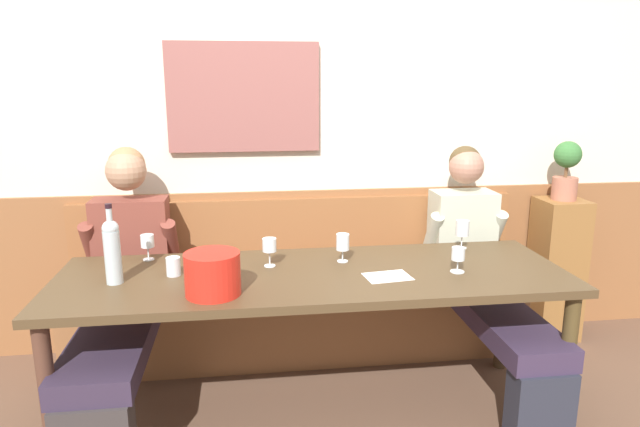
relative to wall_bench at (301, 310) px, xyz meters
name	(u,v)px	position (x,y,z in m)	size (l,w,h in m)	color
room_wall_back	(295,121)	(0.00, 0.26, 1.12)	(6.80, 0.12, 2.80)	beige
wood_wainscot_panel	(297,266)	(0.00, 0.21, 0.21)	(6.80, 0.03, 0.98)	brown
wall_bench	(301,310)	(0.00, 0.00, 0.00)	(2.72, 0.42, 0.94)	brown
dining_table	(314,288)	(0.00, -0.65, 0.39)	(2.42, 0.79, 0.75)	#4A3722
person_right_seat	(122,283)	(-0.96, -0.35, 0.35)	(0.51, 1.22, 1.29)	#342F2F
person_left_seat	(482,266)	(0.99, -0.33, 0.35)	(0.47, 1.22, 1.27)	#262834
ice_bucket	(213,274)	(-0.46, -0.87, 0.56)	(0.24, 0.24, 0.19)	red
wine_bottle_green_tall	(112,249)	(-0.91, -0.68, 0.63)	(0.07, 0.07, 0.37)	#AFC1C6
wine_glass_left_end	(458,255)	(0.68, -0.74, 0.55)	(0.07, 0.07, 0.12)	silver
wine_glass_by_bottle	(147,242)	(-0.81, -0.35, 0.56)	(0.07, 0.07, 0.13)	silver
wine_glass_near_bucket	(343,244)	(0.16, -0.51, 0.57)	(0.07, 0.07, 0.14)	silver
wine_glass_mid_left	(462,230)	(0.85, -0.37, 0.58)	(0.07, 0.07, 0.16)	silver
wine_glass_center_rear	(269,246)	(-0.20, -0.53, 0.57)	(0.07, 0.07, 0.14)	silver
water_tumbler_center	(173,266)	(-0.66, -0.61, 0.52)	(0.07, 0.07, 0.09)	silver
tasting_sheet_left_guest	(388,277)	(0.33, -0.76, 0.47)	(0.21, 0.15, 0.00)	white
corner_pedestal	(556,269)	(1.66, 0.03, 0.18)	(0.28, 0.28, 0.92)	brown
potted_plant	(566,169)	(1.66, 0.03, 0.83)	(0.16, 0.16, 0.37)	#A7654F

